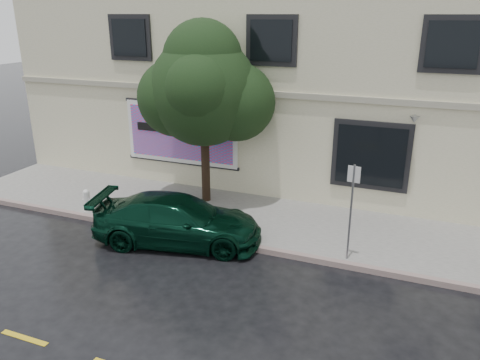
% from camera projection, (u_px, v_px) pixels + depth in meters
% --- Properties ---
extents(ground, '(90.00, 90.00, 0.00)m').
position_uv_depth(ground, '(204.00, 272.00, 11.42)').
color(ground, black).
rests_on(ground, ground).
extents(sidewalk, '(20.00, 3.50, 0.15)m').
position_uv_depth(sidewalk, '(250.00, 219.00, 14.24)').
color(sidewalk, '#9D9A95').
rests_on(sidewalk, ground).
extents(curb, '(20.00, 0.18, 0.16)m').
position_uv_depth(curb, '(228.00, 243.00, 12.71)').
color(curb, gray).
rests_on(curb, ground).
extents(building, '(20.00, 8.12, 7.00)m').
position_uv_depth(building, '(303.00, 81.00, 18.12)').
color(building, beige).
rests_on(building, ground).
extents(billboard, '(4.30, 0.16, 2.20)m').
position_uv_depth(billboard, '(181.00, 134.00, 16.14)').
color(billboard, white).
rests_on(billboard, ground).
extents(car, '(4.88, 2.94, 1.33)m').
position_uv_depth(car, '(178.00, 220.00, 12.72)').
color(car, black).
rests_on(car, ground).
extents(street_tree, '(3.34, 3.34, 5.24)m').
position_uv_depth(street_tree, '(204.00, 92.00, 14.27)').
color(street_tree, '#332217').
rests_on(street_tree, sidewalk).
extents(fire_hydrant, '(0.29, 0.27, 0.70)m').
position_uv_depth(fire_hydrant, '(87.00, 200.00, 14.52)').
color(fire_hydrant, white).
rests_on(fire_hydrant, sidewalk).
extents(sign_pole, '(0.30, 0.07, 2.48)m').
position_uv_depth(sign_pole, '(351.00, 204.00, 11.26)').
color(sign_pole, gray).
rests_on(sign_pole, sidewalk).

